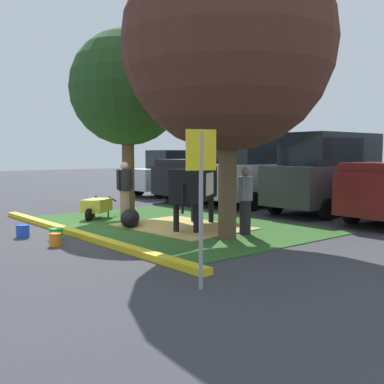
{
  "coord_description": "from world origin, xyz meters",
  "views": [
    {
      "loc": [
        9.88,
        -5.62,
        1.91
      ],
      "look_at": [
        0.74,
        1.97,
        0.9
      ],
      "focal_mm": 43.33,
      "sensor_mm": 36.0,
      "label": 1
    }
  ],
  "objects_px": {
    "pickup_truck_black": "(222,172)",
    "sedan_silver": "(176,173)",
    "shade_tree_left": "(127,88)",
    "parking_sign": "(201,178)",
    "suv_dark_grey": "(331,173)",
    "shade_tree_right": "(228,45)",
    "person_visitor_far": "(245,199)",
    "bucket_blue": "(23,231)",
    "cow_holstein": "(196,184)",
    "person_visitor_near": "(226,192)",
    "suv_black": "(262,170)",
    "person_handler": "(125,189)",
    "wheelbarrow": "(96,206)",
    "calf_lying": "(130,218)",
    "bucket_orange": "(55,239)",
    "bucket_green": "(56,234)"
  },
  "relations": [
    {
      "from": "parking_sign",
      "to": "suv_dark_grey",
      "type": "height_order",
      "value": "suv_dark_grey"
    },
    {
      "from": "person_handler",
      "to": "shade_tree_left",
      "type": "bearing_deg",
      "value": 143.22
    },
    {
      "from": "cow_holstein",
      "to": "suv_black",
      "type": "xyz_separation_m",
      "value": [
        -2.28,
        5.06,
        0.16
      ]
    },
    {
      "from": "sedan_silver",
      "to": "pickup_truck_black",
      "type": "height_order",
      "value": "pickup_truck_black"
    },
    {
      "from": "calf_lying",
      "to": "bucket_orange",
      "type": "distance_m",
      "value": 2.7
    },
    {
      "from": "pickup_truck_black",
      "to": "sedan_silver",
      "type": "bearing_deg",
      "value": -175.76
    },
    {
      "from": "calf_lying",
      "to": "suv_dark_grey",
      "type": "height_order",
      "value": "suv_dark_grey"
    },
    {
      "from": "person_visitor_far",
      "to": "parking_sign",
      "type": "xyz_separation_m",
      "value": [
        2.6,
        -3.6,
        0.72
      ]
    },
    {
      "from": "person_visitor_far",
      "to": "wheelbarrow",
      "type": "distance_m",
      "value": 4.77
    },
    {
      "from": "sedan_silver",
      "to": "suv_black",
      "type": "height_order",
      "value": "suv_black"
    },
    {
      "from": "parking_sign",
      "to": "shade_tree_right",
      "type": "bearing_deg",
      "value": 130.41
    },
    {
      "from": "person_visitor_near",
      "to": "calf_lying",
      "type": "bearing_deg",
      "value": -105.2
    },
    {
      "from": "shade_tree_left",
      "to": "pickup_truck_black",
      "type": "xyz_separation_m",
      "value": [
        -1.48,
        5.37,
        -2.73
      ]
    },
    {
      "from": "shade_tree_left",
      "to": "shade_tree_right",
      "type": "relative_size",
      "value": 0.86
    },
    {
      "from": "suv_dark_grey",
      "to": "shade_tree_left",
      "type": "bearing_deg",
      "value": -125.56
    },
    {
      "from": "shade_tree_left",
      "to": "person_visitor_far",
      "type": "relative_size",
      "value": 3.54
    },
    {
      "from": "suv_dark_grey",
      "to": "shade_tree_right",
      "type": "bearing_deg",
      "value": -78.15
    },
    {
      "from": "pickup_truck_black",
      "to": "shade_tree_right",
      "type": "bearing_deg",
      "value": -42.67
    },
    {
      "from": "calf_lying",
      "to": "pickup_truck_black",
      "type": "xyz_separation_m",
      "value": [
        -3.57,
        6.63,
        0.88
      ]
    },
    {
      "from": "wheelbarrow",
      "to": "parking_sign",
      "type": "bearing_deg",
      "value": -16.99
    },
    {
      "from": "calf_lying",
      "to": "bucket_green",
      "type": "height_order",
      "value": "calf_lying"
    },
    {
      "from": "bucket_blue",
      "to": "sedan_silver",
      "type": "height_order",
      "value": "sedan_silver"
    },
    {
      "from": "person_visitor_near",
      "to": "parking_sign",
      "type": "height_order",
      "value": "parking_sign"
    },
    {
      "from": "parking_sign",
      "to": "pickup_truck_black",
      "type": "height_order",
      "value": "pickup_truck_black"
    },
    {
      "from": "shade_tree_left",
      "to": "person_handler",
      "type": "distance_m",
      "value": 3.2
    },
    {
      "from": "calf_lying",
      "to": "bucket_orange",
      "type": "xyz_separation_m",
      "value": [
        1.08,
        -2.47,
        -0.1
      ]
    },
    {
      "from": "wheelbarrow",
      "to": "bucket_green",
      "type": "bearing_deg",
      "value": -43.87
    },
    {
      "from": "bucket_orange",
      "to": "pickup_truck_black",
      "type": "distance_m",
      "value": 10.26
    },
    {
      "from": "suv_dark_grey",
      "to": "wheelbarrow",
      "type": "bearing_deg",
      "value": -118.54
    },
    {
      "from": "sedan_silver",
      "to": "suv_dark_grey",
      "type": "relative_size",
      "value": 0.96
    },
    {
      "from": "sedan_silver",
      "to": "pickup_truck_black",
      "type": "distance_m",
      "value": 2.83
    },
    {
      "from": "person_visitor_near",
      "to": "cow_holstein",
      "type": "bearing_deg",
      "value": -75.59
    },
    {
      "from": "wheelbarrow",
      "to": "bucket_blue",
      "type": "height_order",
      "value": "wheelbarrow"
    },
    {
      "from": "shade_tree_right",
      "to": "parking_sign",
      "type": "bearing_deg",
      "value": -49.59
    },
    {
      "from": "person_handler",
      "to": "sedan_silver",
      "type": "relative_size",
      "value": 0.37
    },
    {
      "from": "wheelbarrow",
      "to": "bucket_blue",
      "type": "xyz_separation_m",
      "value": [
        1.52,
        -2.67,
        -0.24
      ]
    },
    {
      "from": "shade_tree_right",
      "to": "pickup_truck_black",
      "type": "relative_size",
      "value": 1.2
    },
    {
      "from": "shade_tree_left",
      "to": "person_visitor_far",
      "type": "bearing_deg",
      "value": 2.44
    },
    {
      "from": "shade_tree_left",
      "to": "cow_holstein",
      "type": "height_order",
      "value": "shade_tree_left"
    },
    {
      "from": "shade_tree_right",
      "to": "person_visitor_far",
      "type": "bearing_deg",
      "value": 101.01
    },
    {
      "from": "suv_black",
      "to": "suv_dark_grey",
      "type": "xyz_separation_m",
      "value": [
        2.8,
        0.09,
        0.0
      ]
    },
    {
      "from": "cow_holstein",
      "to": "sedan_silver",
      "type": "distance_m",
      "value": 9.07
    },
    {
      "from": "person_visitor_near",
      "to": "bucket_orange",
      "type": "xyz_separation_m",
      "value": [
        0.34,
        -5.17,
        -0.67
      ]
    },
    {
      "from": "shade_tree_right",
      "to": "suv_black",
      "type": "relative_size",
      "value": 1.41
    },
    {
      "from": "parking_sign",
      "to": "suv_black",
      "type": "bearing_deg",
      "value": 127.25
    },
    {
      "from": "pickup_truck_black",
      "to": "suv_dark_grey",
      "type": "height_order",
      "value": "suv_dark_grey"
    },
    {
      "from": "shade_tree_right",
      "to": "bucket_blue",
      "type": "height_order",
      "value": "shade_tree_right"
    },
    {
      "from": "person_visitor_near",
      "to": "bucket_green",
      "type": "bearing_deg",
      "value": -93.63
    },
    {
      "from": "person_handler",
      "to": "pickup_truck_black",
      "type": "distance_m",
      "value": 6.59
    },
    {
      "from": "shade_tree_left",
      "to": "sedan_silver",
      "type": "distance_m",
      "value": 7.3
    }
  ]
}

